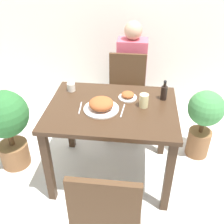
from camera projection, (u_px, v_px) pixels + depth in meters
ground_plane at (112, 172)px, 2.54m from camera, size 16.00×16.00×0.00m
wall_back at (127, 0)px, 3.06m from camera, size 8.00×0.05×2.60m
dining_table at (112, 118)px, 2.19m from camera, size 1.05×0.79×0.75m
chair_near at (107, 212)px, 1.60m from camera, size 0.42×0.42×0.89m
chair_far at (126, 91)px, 2.87m from camera, size 0.42×0.42×0.89m
food_plate at (101, 105)px, 2.07m from camera, size 0.28×0.28×0.10m
side_plate at (128, 96)px, 2.23m from camera, size 0.16×0.16×0.06m
drink_cup at (71, 87)px, 2.34m from camera, size 0.07×0.07×0.07m
juice_glass at (144, 101)px, 2.10m from camera, size 0.07×0.07×0.11m
sauce_bottle at (164, 92)px, 2.19m from camera, size 0.05×0.05×0.18m
fork_utensil at (80, 108)px, 2.11m from camera, size 0.03×0.17×0.00m
spoon_utensil at (123, 110)px, 2.08m from camera, size 0.03×0.19×0.00m
potted_plant_left at (6, 122)px, 2.37m from camera, size 0.43×0.43×0.81m
potted_plant_right at (204, 118)px, 2.53m from camera, size 0.34×0.34×0.73m
person_figure at (131, 72)px, 3.10m from camera, size 0.34×0.22×1.17m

